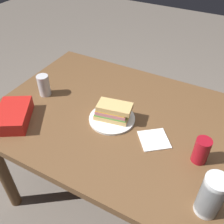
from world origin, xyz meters
TOP-DOWN VIEW (x-y plane):
  - ground_plane at (0.00, 0.00)m, footprint 8.00×8.00m
  - dining_table at (0.00, 0.00)m, footprint 1.44×0.94m
  - paper_plate at (-0.08, -0.04)m, footprint 0.24×0.24m
  - sandwich at (-0.08, -0.04)m, footprint 0.19×0.13m
  - soda_can_red at (0.37, -0.09)m, footprint 0.07×0.07m
  - chip_bag at (-0.51, -0.28)m, footprint 0.25×0.27m
  - plastic_cup_stack at (0.45, -0.31)m, footprint 0.08×0.08m
  - soda_can_silver at (-0.52, -0.03)m, footprint 0.07×0.07m
  - paper_napkin at (0.16, -0.07)m, footprint 0.18×0.18m

SIDE VIEW (x-z plane):
  - ground_plane at x=0.00m, z-range 0.00..0.00m
  - dining_table at x=0.00m, z-range 0.27..1.00m
  - paper_napkin at x=0.16m, z-range 0.73..0.73m
  - paper_plate at x=-0.08m, z-range 0.73..0.74m
  - chip_bag at x=-0.51m, z-range 0.73..0.80m
  - sandwich at x=-0.08m, z-range 0.74..0.82m
  - soda_can_red at x=0.37m, z-range 0.73..0.85m
  - soda_can_silver at x=-0.52m, z-range 0.73..0.85m
  - plastic_cup_stack at x=0.45m, z-range 0.73..0.91m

